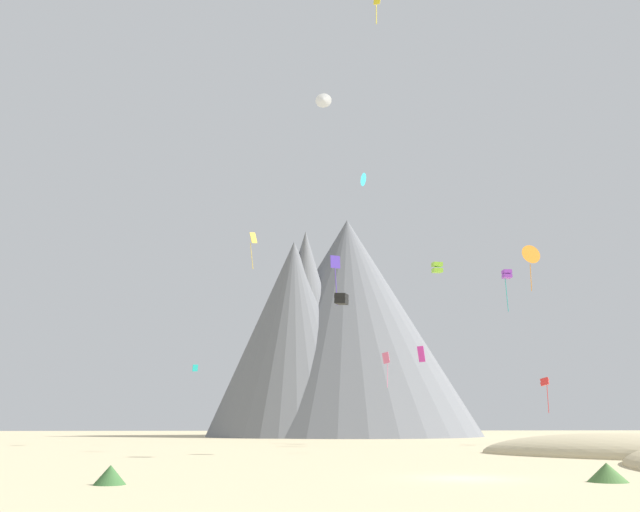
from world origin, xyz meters
name	(u,v)px	position (x,y,z in m)	size (l,w,h in m)	color
ground_plane	(465,478)	(0.00, 0.00, 0.00)	(400.00, 400.00, 0.00)	beige
dune_foreground_right	(625,457)	(19.01, 19.81, 0.00)	(25.32, 10.93, 3.70)	#CCBA8E
bush_far_right	(524,451)	(11.97, 22.88, 0.38)	(2.03, 2.03, 0.76)	#386633
bush_scatter_east	(607,472)	(5.94, -2.64, 0.43)	(1.84, 1.84, 0.86)	#477238
bush_mid_center	(110,475)	(-16.59, -2.05, 0.42)	(1.44, 1.44, 0.84)	#386633
rock_massif	(332,327)	(4.57, 104.97, 21.91)	(66.48, 63.00, 45.83)	slate
kite_magenta_low	(421,354)	(4.56, 27.10, 8.75)	(0.74, 0.48, 1.48)	#D1339E
kite_lime_mid	(437,267)	(5.42, 23.48, 16.06)	(0.87, 0.90, 0.98)	#8CD133
kite_cyan_high	(363,179)	(2.32, 45.85, 32.53)	(1.40, 1.81, 1.70)	#33BCDB
kite_violet_mid	(507,275)	(21.61, 49.37, 21.33)	(1.07, 1.07, 5.45)	purple
kite_teal_low	(195,368)	(-18.09, 51.53, 9.22)	(0.68, 0.66, 0.88)	teal
kite_indigo_mid	(335,268)	(-2.97, 29.92, 17.35)	(1.01, 0.48, 4.90)	#5138B2
kite_gold_high	(253,241)	(-11.43, 57.18, 27.13)	(1.10, 0.87, 5.33)	gold
kite_black_low	(341,299)	(-3.58, 20.20, 12.49)	(1.27, 1.25, 0.92)	black
kite_white_high	(323,100)	(-3.02, 41.84, 41.22)	(2.02, 0.65, 2.00)	white
kite_rainbow_low	(386,361)	(6.59, 55.35, 10.56)	(0.94, 0.84, 4.71)	#E5668C
kite_yellow_high	(377,3)	(0.12, 21.23, 40.95)	(0.70, 0.36, 3.32)	yellow
kite_orange_mid	(531,255)	(21.49, 41.04, 21.90)	(2.41, 0.95, 5.53)	orange
kite_red_low	(545,382)	(24.83, 47.66, 7.49)	(1.36, 1.33, 4.31)	red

